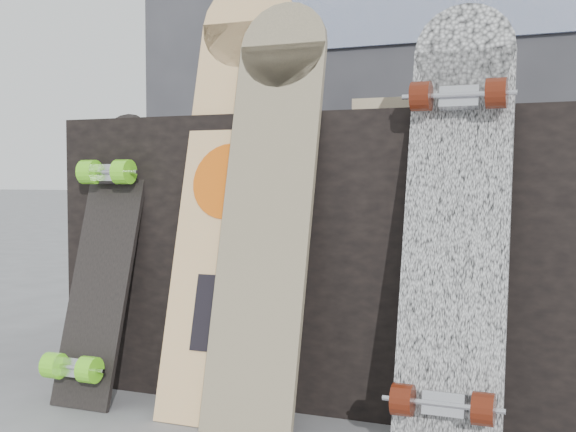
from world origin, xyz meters
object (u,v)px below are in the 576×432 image
at_px(longboard_geisha, 230,176).
at_px(skateboard_dark, 102,252).
at_px(longboard_celtic, 269,194).
at_px(longboard_cascadia, 456,214).
at_px(vendor_table, 351,254).

height_order(longboard_geisha, skateboard_dark, longboard_geisha).
bearing_deg(longboard_celtic, longboard_cascadia, -2.80).
xyz_separation_m(vendor_table, longboard_celtic, (-0.11, -0.37, 0.18)).
bearing_deg(vendor_table, longboard_cascadia, -46.77).
bearing_deg(longboard_geisha, longboard_cascadia, -6.23).
bearing_deg(skateboard_dark, longboard_cascadia, -0.84).
distance_m(longboard_geisha, longboard_celtic, 0.15).
bearing_deg(longboard_celtic, vendor_table, 73.32).
height_order(vendor_table, longboard_cascadia, longboard_cascadia).
height_order(longboard_geisha, longboard_celtic, longboard_geisha).
height_order(vendor_table, skateboard_dark, skateboard_dark).
height_order(longboard_cascadia, skateboard_dark, longboard_cascadia).
xyz_separation_m(vendor_table, longboard_cascadia, (0.37, -0.39, 0.14)).
bearing_deg(longboard_cascadia, longboard_geisha, 173.77).
distance_m(vendor_table, skateboard_dark, 0.73).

